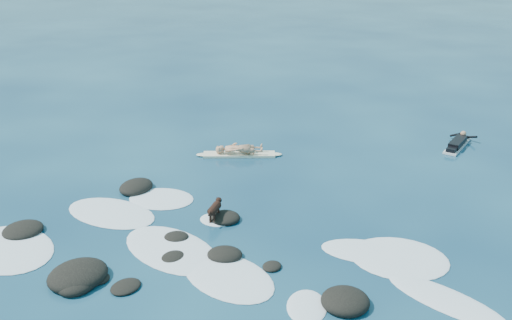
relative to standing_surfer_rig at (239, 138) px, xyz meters
The scene contains 6 objects.
ground 6.97m from the standing_surfer_rig, 60.90° to the right, with size 160.00×160.00×0.00m, color #0A2642.
reef_rocks 9.02m from the standing_surfer_rig, 65.44° to the right, with size 14.21×6.93×0.58m.
breaking_foam 7.41m from the standing_surfer_rig, 67.89° to the right, with size 15.52×7.83×0.12m.
standing_surfer_rig is the anchor object (origin of this frame).
paddling_surfer_rig 9.50m from the standing_surfer_rig, 33.88° to the left, with size 1.21×2.71×0.47m.
dog 5.71m from the standing_surfer_rig, 68.77° to the right, with size 0.40×1.10×0.70m.
Camera 1 is at (7.40, -13.12, 8.79)m, focal length 40.00 mm.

